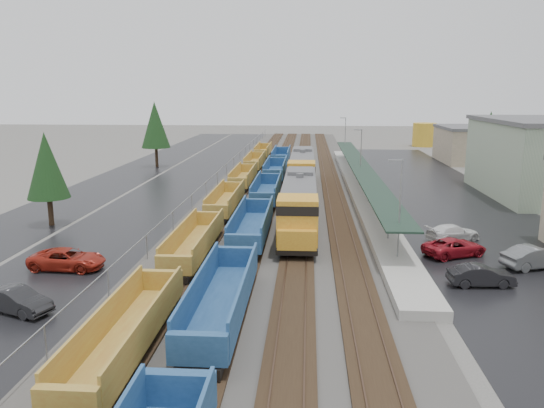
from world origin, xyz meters
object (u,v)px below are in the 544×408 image
(storage_tank, at_px, (424,135))
(parked_car_east_b, at_px, (455,247))
(parked_car_east_c, at_px, (453,233))
(well_string_yellow, at_px, (226,201))
(locomotive_lead, at_px, (299,204))
(parked_car_east_a, at_px, (481,276))
(parked_car_west_b, at_px, (17,301))
(well_string_blue, at_px, (261,207))
(parked_car_east_e, at_px, (535,257))
(locomotive_trail, at_px, (302,170))
(parked_car_west_c, at_px, (67,259))

(storage_tank, bearing_deg, parked_car_east_b, -100.21)
(parked_car_east_c, bearing_deg, well_string_yellow, 41.57)
(locomotive_lead, relative_size, parked_car_east_a, 4.94)
(well_string_yellow, xyz_separation_m, parked_car_west_b, (-8.20, -27.13, -0.39))
(parked_car_east_a, bearing_deg, well_string_blue, 38.50)
(parked_car_east_e, bearing_deg, locomotive_lead, 41.62)
(parked_car_east_b, distance_m, parked_car_east_e, 5.74)
(locomotive_trail, height_order, parked_car_east_c, locomotive_trail)
(parked_car_west_c, xyz_separation_m, parked_car_east_c, (30.07, 9.58, -0.05))
(parked_car_west_b, height_order, parked_car_east_e, parked_car_east_e)
(well_string_blue, bearing_deg, parked_car_east_a, -47.75)
(locomotive_trail, distance_m, storage_tank, 63.47)
(locomotive_trail, xyz_separation_m, storage_tank, (27.68, 57.11, 0.16))
(locomotive_lead, height_order, storage_tank, storage_tank)
(parked_car_west_b, xyz_separation_m, parked_car_east_c, (29.61, 17.28, -0.03))
(storage_tank, distance_m, parked_car_east_e, 88.16)
(well_string_blue, distance_m, parked_car_east_c, 18.79)
(parked_car_east_b, relative_size, parked_car_east_c, 1.06)
(locomotive_trail, xyz_separation_m, parked_car_east_e, (17.52, -30.44, -1.72))
(parked_car_east_a, xyz_separation_m, parked_car_east_b, (-0.02, 6.56, 0.00))
(parked_car_west_b, height_order, parked_car_west_c, parked_car_west_c)
(storage_tank, xyz_separation_m, parked_car_east_e, (-10.17, -87.55, -1.88))
(well_string_blue, xyz_separation_m, storage_tank, (31.68, 73.51, 1.48))
(parked_car_east_a, bearing_deg, well_string_yellow, 40.64)
(locomotive_trail, bearing_deg, well_string_yellow, -120.42)
(locomotive_trail, height_order, parked_car_east_b, locomotive_trail)
(locomotive_lead, relative_size, parked_car_west_b, 4.75)
(locomotive_lead, xyz_separation_m, well_string_blue, (-4.00, 4.60, -1.33))
(parked_car_west_c, height_order, parked_car_east_c, parked_car_west_c)
(locomotive_trail, relative_size, parked_car_east_e, 4.25)
(parked_car_east_a, distance_m, parked_car_east_e, 6.51)
(parked_car_east_b, bearing_deg, storage_tank, -34.52)
(storage_tank, bearing_deg, parked_car_east_c, -100.05)
(parked_car_east_a, relative_size, parked_car_east_e, 0.86)
(well_string_blue, distance_m, parked_car_west_b, 27.24)
(parked_car_west_c, xyz_separation_m, parked_car_east_a, (29.06, -1.40, -0.05))
(locomotive_trail, distance_m, parked_car_east_c, 27.09)
(storage_tank, bearing_deg, parked_car_west_c, -116.19)
(locomotive_lead, xyz_separation_m, parked_car_east_b, (12.38, -6.89, -1.83))
(well_string_yellow, relative_size, parked_car_west_c, 20.04)
(parked_car_east_b, bearing_deg, locomotive_lead, 36.61)
(well_string_blue, height_order, parked_car_west_b, well_string_blue)
(well_string_blue, bearing_deg, well_string_yellow, 145.22)
(parked_car_east_b, height_order, parked_car_east_c, parked_car_east_b)
(well_string_blue, relative_size, parked_car_east_c, 19.81)
(parked_car_east_b, height_order, parked_car_east_e, parked_car_east_e)
(storage_tank, xyz_separation_m, parked_car_east_c, (-14.28, -80.58, -2.00))
(locomotive_lead, height_order, parked_car_east_c, locomotive_lead)
(locomotive_trail, distance_m, parked_car_east_e, 35.16)
(storage_tank, relative_size, parked_car_east_e, 1.08)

